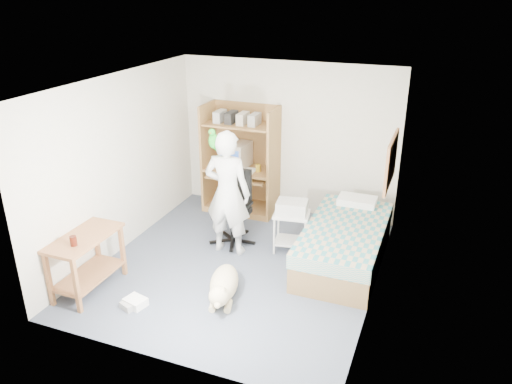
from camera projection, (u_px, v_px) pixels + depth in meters
floor at (240, 266)px, 6.86m from camera, size 4.00×4.00×0.00m
wall_back at (287, 139)px, 8.09m from camera, size 3.60×0.02×2.50m
wall_right at (382, 202)px, 5.77m from camera, size 0.02×4.00×2.50m
wall_left at (121, 164)px, 6.97m from camera, size 0.02×4.00×2.50m
ceiling at (238, 83)px, 5.89m from camera, size 3.60×4.00×0.02m
computer_hutch at (241, 164)px, 8.26m from camera, size 1.20×0.63×1.80m
bed at (345, 244)px, 6.84m from camera, size 1.02×2.02×0.66m
side_desk at (86, 255)px, 6.15m from camera, size 0.50×1.00×0.75m
corkboard at (391, 161)px, 6.48m from camera, size 0.04×0.94×0.66m
office_chair at (234, 217)px, 7.39m from camera, size 0.61×0.61×1.08m
person at (228, 193)px, 6.91m from camera, size 0.67×0.45×1.80m
parrot at (213, 140)px, 6.70m from camera, size 0.13×0.23×0.36m
dog at (223, 285)px, 6.11m from camera, size 0.53×1.05×0.40m
printer_cart at (291, 226)px, 7.11m from camera, size 0.55×0.46×0.59m
printer at (292, 207)px, 7.00m from camera, size 0.46×0.38×0.18m
crt_monitor at (236, 154)px, 8.25m from camera, size 0.46×0.48×0.40m
keyboard at (239, 176)px, 8.18m from camera, size 0.47×0.23×0.03m
pencil_cup at (258, 168)px, 8.08m from camera, size 0.08×0.08×0.12m
drink_glass at (73, 241)px, 5.82m from camera, size 0.08×0.08×0.12m
floor_box_a at (135, 302)px, 5.99m from camera, size 0.29×0.25×0.10m
floor_box_b at (131, 304)px, 5.97m from camera, size 0.25×0.27×0.08m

